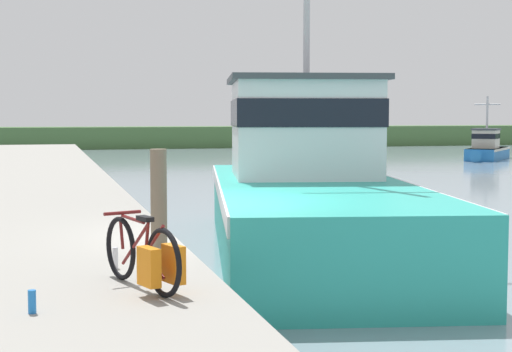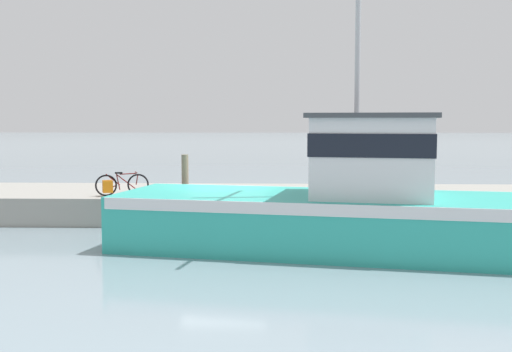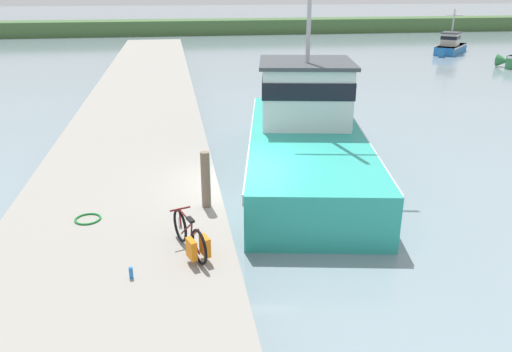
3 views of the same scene
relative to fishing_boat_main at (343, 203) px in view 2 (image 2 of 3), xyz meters
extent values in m
plane|color=gray|center=(-2.50, -3.31, -1.27)|extent=(320.00, 320.00, 0.00)
cube|color=gray|center=(-5.91, -3.31, -0.81)|extent=(5.18, 80.00, 0.93)
cube|color=teal|center=(-0.11, -0.57, -0.54)|extent=(5.65, 11.29, 1.47)
cube|color=silver|center=(-0.11, -0.57, 0.05)|extent=(5.68, 11.09, 0.29)
cube|color=silver|center=(0.15, 0.76, 1.20)|extent=(3.44, 3.44, 2.01)
cube|color=black|center=(0.15, 0.76, 1.56)|extent=(3.51, 3.51, 0.56)
cube|color=#3D4247|center=(0.15, 0.76, 2.27)|extent=(3.71, 3.72, 0.12)
torus|color=black|center=(-4.07, -7.37, 0.02)|extent=(0.29, 0.69, 0.71)
torus|color=black|center=(-4.41, -6.39, 0.02)|extent=(0.29, 0.69, 0.71)
cylinder|color=maroon|center=(-4.13, -7.21, -0.06)|extent=(0.15, 0.35, 0.19)
cylinder|color=maroon|center=(-4.20, -7.00, 0.12)|extent=(0.08, 0.14, 0.54)
cylinder|color=maroon|center=(-4.14, -7.16, 0.20)|extent=(0.19, 0.45, 0.40)
cylinder|color=maroon|center=(-4.29, -6.75, 0.11)|extent=(0.25, 0.64, 0.55)
cylinder|color=maroon|center=(-4.30, -6.70, 0.38)|extent=(0.21, 0.52, 0.05)
cylinder|color=maroon|center=(-4.40, -6.42, 0.19)|extent=(0.07, 0.10, 0.36)
cylinder|color=maroon|center=(-4.39, -6.45, 0.42)|extent=(0.43, 0.18, 0.04)
cube|color=black|center=(-4.21, -6.98, 0.42)|extent=(0.17, 0.26, 0.05)
cube|color=orange|center=(-4.22, -7.37, -0.02)|extent=(0.22, 0.34, 0.39)
cube|color=orange|center=(-3.95, -7.28, -0.02)|extent=(0.22, 0.34, 0.39)
cylinder|color=#756651|center=(-3.74, -4.71, 0.36)|extent=(0.22, 0.22, 1.40)
torus|color=#197A2D|center=(-6.51, -5.01, -0.32)|extent=(0.60, 0.60, 0.04)
cylinder|color=silver|center=(-4.41, -5.71, -0.21)|extent=(0.07, 0.07, 0.26)
cylinder|color=blue|center=(-5.35, -7.70, -0.23)|extent=(0.08, 0.08, 0.22)
camera|label=1|loc=(-5.21, -15.19, 1.50)|focal=55.00mm
camera|label=2|loc=(16.71, -1.65, 2.15)|focal=45.00mm
camera|label=3|loc=(-4.40, -15.92, 4.72)|focal=35.00mm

